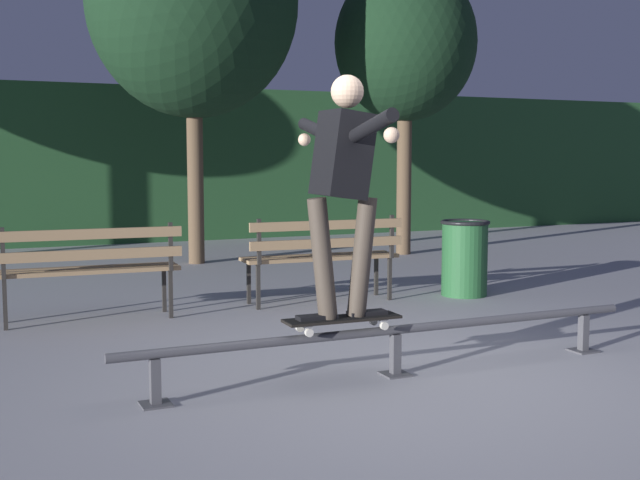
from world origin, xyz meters
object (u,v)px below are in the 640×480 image
park_bench_left_center (323,250)px  tree_behind_benches (193,2)px  grind_rail (396,337)px  trash_can (465,257)px  park_bench_leftmost (89,262)px  tree_far_right (405,44)px  skateboarder (343,175)px  skateboard (342,320)px

park_bench_left_center → tree_behind_benches: tree_behind_benches is taller
grind_rail → trash_can: size_ratio=4.78×
grind_rail → park_bench_leftmost: 3.11m
park_bench_left_center → tree_far_right: bearing=49.3°
skateboarder → trash_can: size_ratio=1.95×
grind_rail → skateboard: skateboard is taller
skateboarder → tree_far_right: 7.28m
park_bench_leftmost → trash_can: park_bench_leftmost is taller
skateboard → skateboarder: size_ratio=0.50×
park_bench_left_center → tree_far_right: size_ratio=0.38×
skateboarder → park_bench_leftmost: bearing=114.9°
skateboarder → park_bench_left_center: (1.05, 2.64, -0.81)m
skateboard → park_bench_left_center: bearing=68.2°
grind_rail → trash_can: (2.22, 2.45, 0.15)m
park_bench_leftmost → tree_behind_benches: bearing=61.1°
park_bench_leftmost → trash_can: size_ratio=2.02×
park_bench_leftmost → park_bench_left_center: bearing=0.0°
grind_rail → skateboard: bearing=180.0°
skateboard → tree_far_right: (3.87, 5.91, 2.71)m
grind_rail → park_bench_leftmost: size_ratio=2.36×
park_bench_leftmost → tree_behind_benches: tree_behind_benches is taller
grind_rail → tree_behind_benches: (0.32, 6.15, 3.28)m
park_bench_left_center → tree_far_right: 5.03m
park_bench_leftmost → tree_behind_benches: 5.01m
park_bench_left_center → trash_can: (1.56, -0.18, -0.12)m
tree_behind_benches → trash_can: bearing=-62.8°
tree_far_right → skateboard: bearing=-123.2°
park_bench_leftmost → grind_rail: bearing=-58.5°
grind_rail → skateboarder: (-0.40, -0.00, 1.09)m
tree_behind_benches → park_bench_left_center: bearing=-84.5°
skateboard → park_bench_leftmost: 2.91m
skateboard → trash_can: bearing=43.2°
tree_behind_benches → grind_rail: bearing=-93.0°
park_bench_leftmost → tree_far_right: tree_far_right is taller
park_bench_leftmost → trash_can: bearing=-2.7°
trash_can → tree_far_right: bearing=70.1°
skateboard → park_bench_left_center: (1.05, 2.64, 0.12)m
skateboard → tree_far_right: size_ratio=0.18×
skateboard → park_bench_leftmost: park_bench_leftmost is taller
park_bench_left_center → skateboard: bearing=-111.8°
grind_rail → park_bench_left_center: park_bench_left_center is taller
skateboarder → tree_behind_benches: size_ratio=0.31×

